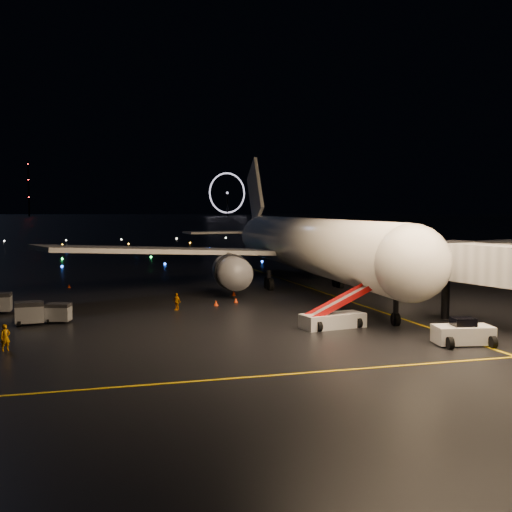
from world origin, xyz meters
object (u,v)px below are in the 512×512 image
object	(u,v)px
pushback_tug	(463,331)
baggage_cart_1	(29,313)
airliner	(301,215)
crew_a	(5,338)
baggage_cart_0	(58,313)
belt_loader	(333,305)
crew_c	(177,302)

from	to	relation	value
pushback_tug	baggage_cart_1	size ratio (longest dim) A/B	1.78
airliner	baggage_cart_1	xyz separation A→B (m)	(-29.41, -17.50, -7.58)
crew_a	baggage_cart_0	size ratio (longest dim) A/B	0.94
baggage_cart_0	airliner	bearing A→B (deg)	48.86
airliner	belt_loader	xyz separation A→B (m)	(-6.60, -25.39, -6.72)
baggage_cart_0	baggage_cart_1	xyz separation A→B (m)	(-2.22, -0.34, 0.14)
crew_a	baggage_cart_0	bearing A→B (deg)	47.47
pushback_tug	baggage_cart_0	bearing A→B (deg)	158.99
baggage_cart_0	baggage_cart_1	bearing A→B (deg)	-154.68
crew_c	airliner	bearing A→B (deg)	89.06
belt_loader	baggage_cart_1	distance (m)	24.15
pushback_tug	crew_a	size ratio (longest dim) A/B	2.20
pushback_tug	belt_loader	xyz separation A→B (m)	(-6.14, 8.20, 0.86)
airliner	belt_loader	world-z (taller)	airliner
crew_c	belt_loader	bearing A→B (deg)	1.37
belt_loader	baggage_cart_0	bearing A→B (deg)	149.36
pushback_tug	belt_loader	bearing A→B (deg)	137.39
airliner	crew_a	xyz separation A→B (m)	(-30.34, -26.98, -7.63)
crew_a	baggage_cart_1	bearing A→B (deg)	59.66
pushback_tug	belt_loader	world-z (taller)	belt_loader
belt_loader	baggage_cart_0	world-z (taller)	belt_loader
airliner	baggage_cart_0	distance (m)	33.06
crew_c	baggage_cart_1	world-z (taller)	baggage_cart_1
baggage_cart_0	crew_c	bearing A→B (deg)	36.81
airliner	baggage_cart_1	size ratio (longest dim) A/B	27.45
baggage_cart_1	crew_a	bearing A→B (deg)	-99.64
crew_c	baggage_cart_1	distance (m)	13.16
airliner	crew_c	bearing A→B (deg)	-138.45
crew_a	airliner	bearing A→B (deg)	16.93
pushback_tug	crew_a	distance (m)	30.61
crew_c	baggage_cart_0	size ratio (longest dim) A/B	0.83
airliner	pushback_tug	bearing A→B (deg)	-87.56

